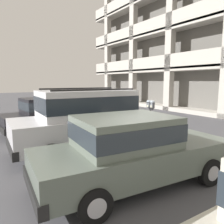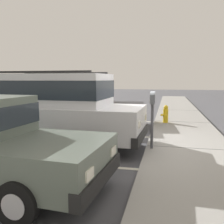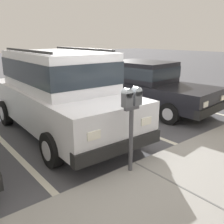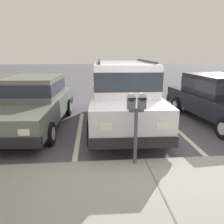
% 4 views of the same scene
% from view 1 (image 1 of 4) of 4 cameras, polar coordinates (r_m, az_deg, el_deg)
% --- Properties ---
extents(ground_plane, '(80.00, 80.00, 0.10)m').
position_cam_1_polar(ground_plane, '(8.67, 7.00, -7.44)').
color(ground_plane, '#4C4C51').
extents(sidewalk, '(40.00, 2.20, 0.12)m').
position_cam_1_polar(sidewalk, '(9.49, 13.17, -5.54)').
color(sidewalk, gray).
rests_on(sidewalk, ground_plane).
extents(parking_stall_lines, '(11.86, 4.80, 0.01)m').
position_cam_1_polar(parking_stall_lines, '(6.73, 5.52, -11.57)').
color(parking_stall_lines, silver).
rests_on(parking_stall_lines, ground_plane).
extents(silver_suv, '(2.13, 4.84, 2.03)m').
position_cam_1_polar(silver_suv, '(7.11, -6.43, -1.47)').
color(silver_suv, silver).
rests_on(silver_suv, ground_plane).
extents(red_sedan, '(2.17, 4.63, 1.54)m').
position_cam_1_polar(red_sedan, '(10.09, -15.58, -0.42)').
color(red_sedan, black).
rests_on(red_sedan, ground_plane).
extents(dark_hatchback, '(2.04, 4.58, 1.54)m').
position_cam_1_polar(dark_hatchback, '(4.78, 5.34, -9.49)').
color(dark_hatchback, '#5B665B').
rests_on(dark_hatchback, ground_plane).
extents(parking_meter_near, '(0.35, 0.12, 1.42)m').
position_cam_1_polar(parking_meter_near, '(8.47, 10.00, 0.61)').
color(parking_meter_near, '#47474C').
rests_on(parking_meter_near, sidewalk).
extents(fire_hydrant, '(0.30, 0.30, 0.70)m').
position_cam_1_polar(fire_hydrant, '(11.88, -1.63, -0.61)').
color(fire_hydrant, gold).
rests_on(fire_hydrant, sidewalk).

